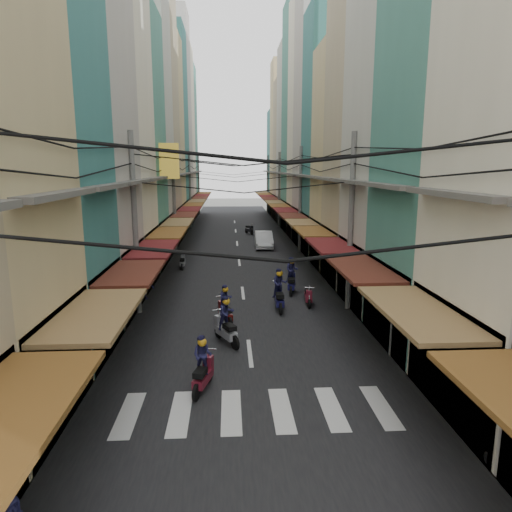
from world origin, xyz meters
name	(u,v)px	position (x,y,z in m)	size (l,w,h in m)	color
ground	(248,334)	(0.00, 0.00, 0.00)	(160.00, 160.00, 0.00)	slate
road	(238,248)	(0.00, 20.00, 0.01)	(10.00, 80.00, 0.02)	black
sidewalk_left	(159,248)	(-6.50, 20.00, 0.03)	(3.00, 80.00, 0.06)	gray
sidewalk_right	(314,246)	(6.50, 20.00, 0.03)	(3.00, 80.00, 0.06)	gray
crosswalk	(257,410)	(0.00, -6.00, 0.03)	(7.55, 2.40, 0.01)	silver
building_row_left	(126,122)	(-7.92, 16.56, 9.78)	(7.80, 67.67, 23.70)	beige
building_row_right	(346,128)	(7.92, 16.45, 9.41)	(7.80, 68.98, 22.59)	teal
utility_poles	(238,168)	(0.00, 15.01, 6.59)	(10.20, 66.13, 8.20)	slate
white_car	(264,248)	(2.19, 19.90, 0.00)	(4.74, 1.86, 1.67)	silver
bicycle	(413,331)	(6.83, -0.09, 0.00)	(0.62, 1.66, 1.14)	black
moving_scooters	(253,294)	(0.43, 3.86, 0.55)	(7.24, 34.18, 1.98)	black
parked_scooters	(378,378)	(3.68, -5.20, 0.48)	(12.34, 14.24, 1.01)	black
pedestrians	(150,296)	(-4.19, 2.06, 1.05)	(13.30, 24.63, 2.24)	#2A212C
market_umbrella	(481,329)	(6.47, -5.56, 2.10)	(2.26, 2.26, 2.39)	#B2B2B7
traffic_sign	(392,299)	(4.95, -2.57, 2.14)	(0.10, 0.64, 2.94)	slate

